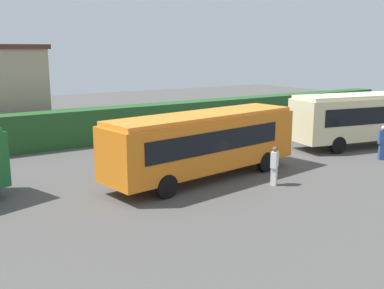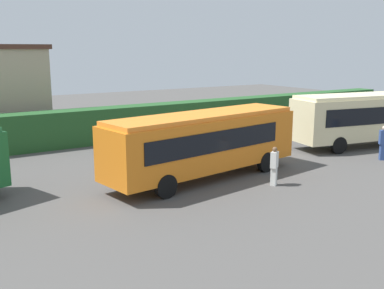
# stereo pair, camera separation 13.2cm
# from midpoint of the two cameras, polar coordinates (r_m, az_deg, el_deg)

# --- Properties ---
(ground_plane) EXTENTS (85.25, 85.25, 0.00)m
(ground_plane) POSITION_cam_midpoint_polar(r_m,az_deg,el_deg) (20.90, -2.05, -4.65)
(ground_plane) COLOR #514F4C
(bus_orange) EXTENTS (10.31, 3.85, 3.08)m
(bus_orange) POSITION_cam_midpoint_polar(r_m,az_deg,el_deg) (20.96, 1.68, 0.42)
(bus_orange) COLOR orange
(bus_orange) RESTS_ON ground_plane
(bus_cream) EXTENTS (10.22, 4.33, 3.25)m
(bus_cream) POSITION_cam_midpoint_polar(r_m,az_deg,el_deg) (30.23, 21.29, 3.32)
(bus_cream) COLOR beige
(bus_cream) RESTS_ON ground_plane
(person_center) EXTENTS (0.47, 0.42, 1.75)m
(person_center) POSITION_cam_midpoint_polar(r_m,az_deg,el_deg) (20.40, 10.45, -2.55)
(person_center) COLOR silver
(person_center) RESTS_ON ground_plane
(person_right) EXTENTS (0.51, 0.46, 1.89)m
(person_right) POSITION_cam_midpoint_polar(r_m,az_deg,el_deg) (26.79, 22.98, 0.30)
(person_right) COLOR #334C8C
(person_right) RESTS_ON ground_plane
(person_far) EXTENTS (0.47, 0.40, 1.84)m
(person_far) POSITION_cam_midpoint_polar(r_m,az_deg,el_deg) (32.73, 18.52, 2.54)
(person_far) COLOR black
(person_far) RESTS_ON ground_plane
(hedge_row) EXTENTS (54.62, 1.63, 2.24)m
(hedge_row) POSITION_cam_midpoint_polar(r_m,az_deg,el_deg) (29.72, -12.24, 2.27)
(hedge_row) COLOR #255527
(hedge_row) RESTS_ON ground_plane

